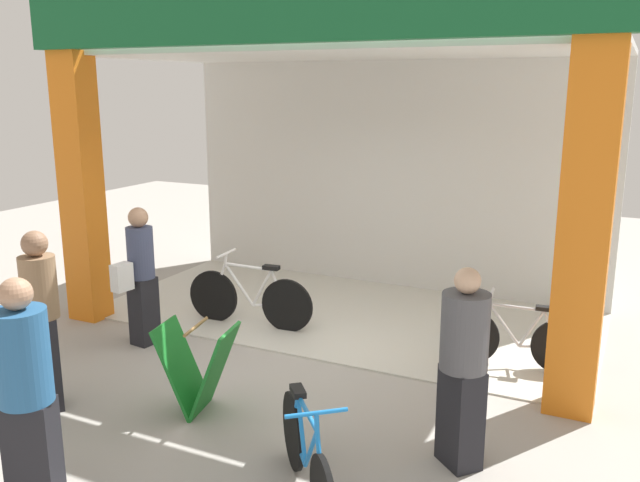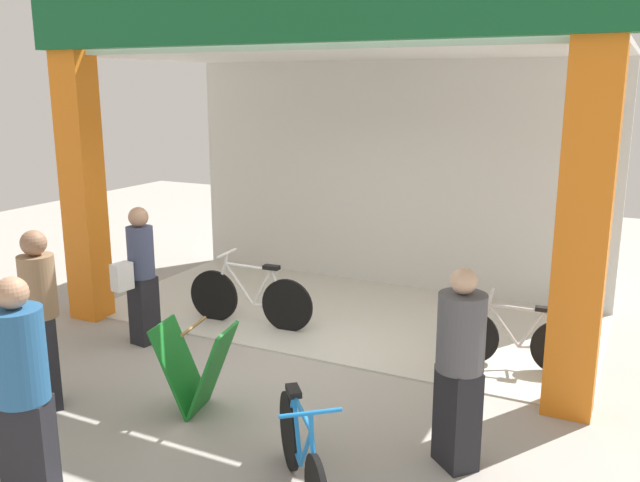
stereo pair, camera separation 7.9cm
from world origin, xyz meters
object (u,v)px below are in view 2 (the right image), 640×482
(pedestrian_1, at_px, (460,366))
(bicycle_inside_1, at_px, (515,339))
(pedestrian_3, at_px, (23,391))
(pedestrian_0, at_px, (141,275))
(pedestrian_2, at_px, (41,318))
(sandwich_board_sign, at_px, (196,368))
(bicycle_inside_0, at_px, (250,298))
(bicycle_parked_0, at_px, (302,458))

(pedestrian_1, bearing_deg, bicycle_inside_1, 88.32)
(pedestrian_1, distance_m, pedestrian_3, 3.16)
(pedestrian_1, height_order, pedestrian_3, pedestrian_3)
(pedestrian_0, bearing_deg, bicycle_inside_1, 16.61)
(pedestrian_0, xyz_separation_m, pedestrian_2, (0.25, -1.62, 0.05))
(sandwich_board_sign, distance_m, pedestrian_0, 1.94)
(bicycle_inside_0, bearing_deg, pedestrian_1, -31.75)
(bicycle_inside_1, distance_m, pedestrian_3, 4.78)
(pedestrian_0, distance_m, pedestrian_2, 1.64)
(pedestrian_1, relative_size, pedestrian_2, 0.96)
(bicycle_parked_0, distance_m, pedestrian_1, 1.38)
(pedestrian_2, distance_m, pedestrian_3, 1.62)
(bicycle_inside_0, xyz_separation_m, pedestrian_1, (3.12, -1.93, 0.47))
(bicycle_inside_0, relative_size, bicycle_inside_1, 1.15)
(bicycle_inside_0, relative_size, pedestrian_1, 1.04)
(bicycle_parked_0, xyz_separation_m, pedestrian_3, (-1.69, -0.91, 0.55))
(bicycle_inside_1, height_order, pedestrian_1, pedestrian_1)
(pedestrian_2, xyz_separation_m, pedestrian_3, (1.13, -1.15, 0.02))
(pedestrian_0, height_order, pedestrian_3, pedestrian_3)
(pedestrian_3, bearing_deg, pedestrian_2, 134.43)
(pedestrian_2, bearing_deg, pedestrian_1, 10.98)
(bicycle_parked_0, distance_m, pedestrian_2, 2.88)
(bicycle_inside_0, bearing_deg, bicycle_parked_0, -52.00)
(bicycle_inside_1, height_order, pedestrian_3, pedestrian_3)
(sandwich_board_sign, relative_size, pedestrian_3, 0.50)
(bicycle_inside_0, distance_m, pedestrian_2, 2.75)
(bicycle_inside_0, height_order, pedestrian_2, pedestrian_2)
(pedestrian_0, bearing_deg, pedestrian_1, -12.95)
(bicycle_inside_1, distance_m, sandwich_board_sign, 3.33)
(pedestrian_2, relative_size, pedestrian_3, 0.99)
(pedestrian_0, bearing_deg, pedestrian_3, -63.51)
(bicycle_inside_1, relative_size, pedestrian_3, 0.86)
(bicycle_inside_0, height_order, pedestrian_1, pedestrian_1)
(pedestrian_3, bearing_deg, sandwich_board_sign, 84.06)
(sandwich_board_sign, relative_size, pedestrian_2, 0.50)
(sandwich_board_sign, xyz_separation_m, pedestrian_3, (-0.18, -1.69, 0.47))
(pedestrian_2, bearing_deg, bicycle_parked_0, -4.94)
(sandwich_board_sign, bearing_deg, bicycle_parked_0, -27.39)
(pedestrian_3, bearing_deg, pedestrian_0, 116.49)
(sandwich_board_sign, xyz_separation_m, pedestrian_1, (2.38, 0.18, 0.42))
(pedestrian_0, height_order, pedestrian_2, pedestrian_2)
(bicycle_inside_0, xyz_separation_m, pedestrian_2, (-0.56, -2.65, 0.50))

